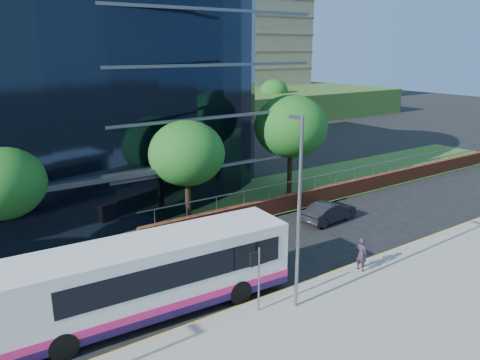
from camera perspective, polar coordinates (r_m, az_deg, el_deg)
ground at (r=19.47m, az=-11.97°, el=-17.53°), size 200.00×200.00×0.00m
kerb at (r=18.65m, az=-10.71°, el=-18.80°), size 80.00×0.25×0.16m
yellow_line_outer at (r=18.85m, az=-10.97°, el=-18.68°), size 80.00×0.08×0.01m
yellow_line_inner at (r=18.96m, az=-11.16°, el=-18.46°), size 80.00×0.08×0.01m
grass_verge at (r=41.13m, az=13.60°, el=0.49°), size 36.00×8.00×0.12m
retaining_wall at (r=35.73m, az=13.72°, el=-0.90°), size 34.00×0.40×2.11m
apartment_block at (r=81.77m, az=-7.29°, el=16.01°), size 60.00×42.00×30.00m
street_sign at (r=19.11m, az=2.30°, el=-10.42°), size 0.85×0.09×2.80m
tree_far_b at (r=25.73m, az=-27.07°, el=-0.34°), size 4.29×4.29×6.05m
tree_far_c at (r=28.12m, az=-6.53°, el=3.24°), size 4.62×4.62×6.51m
tree_far_d at (r=33.84m, az=6.23°, el=6.50°), size 5.28×5.28×7.44m
tree_dist_e at (r=63.10m, az=-6.27°, el=10.17°), size 4.62×4.62×6.51m
tree_dist_f at (r=73.64m, az=4.16°, el=10.75°), size 4.29×4.29×6.05m
streetlight_east at (r=18.69m, az=7.15°, el=-3.54°), size 0.15×0.77×8.00m
city_bus at (r=19.71m, az=-10.34°, el=-11.30°), size 11.93×3.31×3.20m
parked_car at (r=30.04m, az=10.83°, el=-3.84°), size 4.07×1.82×1.30m
pedestrian at (r=23.62m, az=14.58°, el=-8.72°), size 0.44×0.64×1.69m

